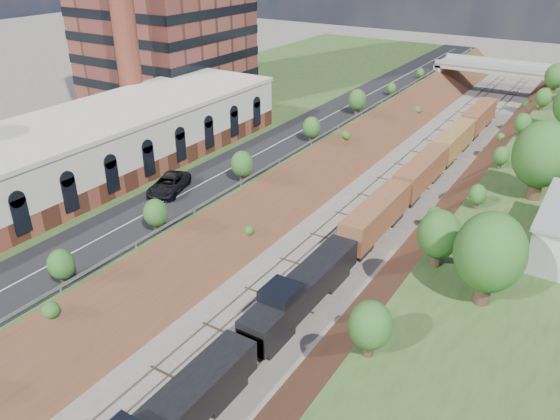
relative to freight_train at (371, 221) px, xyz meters
The scene contains 13 objects.
platform_left 36.38m from the freight_train, 168.08° to the left, with size 44.00×180.00×5.00m, color #2F5222.
embankment_left 15.72m from the freight_train, 151.08° to the left, with size 7.07×180.00×7.07m, color brown.
embankment_right 11.52m from the freight_train, 41.82° to the left, with size 7.07×180.00×7.07m, color brown.
rail_left_track 9.43m from the freight_train, 124.68° to the left, with size 1.58×180.00×0.18m, color gray.
rail_right_track 7.86m from the freight_train, 90.00° to the left, with size 1.58×180.00×0.18m, color gray.
road 19.78m from the freight_train, 157.45° to the left, with size 8.00×180.00×0.10m, color black.
guardrail 16.11m from the freight_train, 152.41° to the left, with size 0.10×171.00×0.70m.
commercial_building 34.40m from the freight_train, 154.67° to the right, with size 14.30×62.30×7.00m.
overpass 69.61m from the freight_train, 92.14° to the left, with size 24.50×8.30×7.40m.
tree_right_large 20.30m from the freight_train, 40.93° to the right, with size 5.25×5.25×7.61m.
tree_left_crest 35.84m from the freight_train, 113.91° to the right, with size 2.45×2.45×3.55m.
freight_train is the anchor object (origin of this frame).
suv 22.47m from the freight_train, 152.55° to the right, with size 3.02×6.54×1.82m, color black.
Camera 1 is at (22.27, 2.63, 30.15)m, focal length 35.00 mm.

